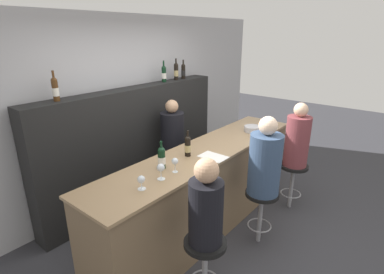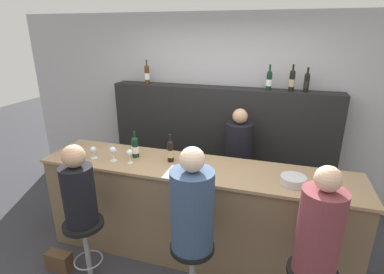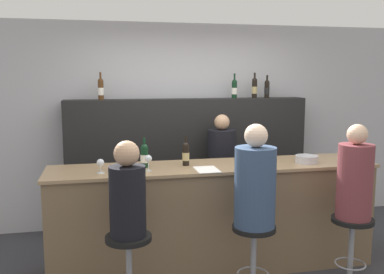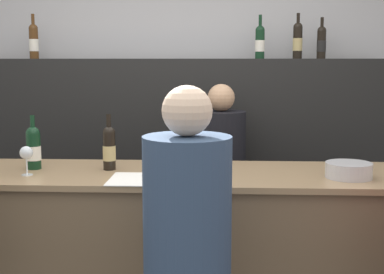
{
  "view_description": "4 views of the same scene",
  "coord_description": "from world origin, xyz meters",
  "px_view_note": "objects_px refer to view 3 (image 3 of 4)",
  "views": [
    {
      "loc": [
        -2.63,
        -1.6,
        2.36
      ],
      "look_at": [
        -0.22,
        0.35,
        1.27
      ],
      "focal_mm": 28.0,
      "sensor_mm": 36.0,
      "label": 1
    },
    {
      "loc": [
        0.79,
        -2.32,
        2.35
      ],
      "look_at": [
        -0.04,
        0.35,
        1.36
      ],
      "focal_mm": 28.0,
      "sensor_mm": 36.0,
      "label": 2
    },
    {
      "loc": [
        -1.1,
        -3.69,
        1.94
      ],
      "look_at": [
        -0.24,
        0.25,
        1.36
      ],
      "focal_mm": 40.0,
      "sensor_mm": 36.0,
      "label": 3
    },
    {
      "loc": [
        0.3,
        -2.4,
        1.63
      ],
      "look_at": [
        0.16,
        0.34,
        1.24
      ],
      "focal_mm": 50.0,
      "sensor_mm": 36.0,
      "label": 4
    }
  ],
  "objects_px": {
    "wine_bottle_backbar_3": "(267,89)",
    "bar_stool_right": "(352,233)",
    "wine_glass_1": "(127,160)",
    "guest_seated_middle": "(255,183)",
    "bar_stool_middle": "(254,241)",
    "metal_bowl": "(307,159)",
    "wine_bottle_backbar_1": "(234,89)",
    "bar_stool_left": "(129,252)",
    "wine_bottle_backbar_0": "(101,89)",
    "wine_bottle_counter_0": "(144,155)",
    "wine_glass_2": "(148,159)",
    "guest_seated_left": "(128,194)",
    "wine_glass_0": "(100,163)",
    "bartender": "(221,181)",
    "guest_seated_right": "(355,178)",
    "wine_bottle_counter_1": "(186,153)",
    "wine_bottle_backbar_2": "(254,88)"
  },
  "relations": [
    {
      "from": "wine_bottle_backbar_3",
      "to": "bar_stool_right",
      "type": "relative_size",
      "value": 0.45
    },
    {
      "from": "wine_glass_1",
      "to": "guest_seated_middle",
      "type": "xyz_separation_m",
      "value": [
        1.04,
        -0.55,
        -0.14
      ]
    },
    {
      "from": "bar_stool_middle",
      "to": "metal_bowl",
      "type": "bearing_deg",
      "value": 36.52
    },
    {
      "from": "wine_bottle_backbar_1",
      "to": "bar_stool_left",
      "type": "distance_m",
      "value": 2.73
    },
    {
      "from": "wine_bottle_backbar_0",
      "to": "bar_stool_middle",
      "type": "xyz_separation_m",
      "value": [
        1.25,
        -1.9,
        -1.27
      ]
    },
    {
      "from": "wine_bottle_counter_0",
      "to": "wine_glass_1",
      "type": "bearing_deg",
      "value": -137.21
    },
    {
      "from": "bar_stool_middle",
      "to": "bar_stool_right",
      "type": "distance_m",
      "value": 0.95
    },
    {
      "from": "wine_bottle_counter_0",
      "to": "bar_stool_right",
      "type": "height_order",
      "value": "wine_bottle_counter_0"
    },
    {
      "from": "wine_bottle_backbar_3",
      "to": "wine_glass_1",
      "type": "distance_m",
      "value": 2.41
    },
    {
      "from": "wine_glass_2",
      "to": "bar_stool_middle",
      "type": "xyz_separation_m",
      "value": [
        0.84,
        -0.55,
        -0.66
      ]
    },
    {
      "from": "wine_bottle_backbar_3",
      "to": "metal_bowl",
      "type": "xyz_separation_m",
      "value": [
        -0.1,
        -1.33,
        -0.67
      ]
    },
    {
      "from": "wine_glass_1",
      "to": "guest_seated_left",
      "type": "distance_m",
      "value": 0.58
    },
    {
      "from": "wine_glass_0",
      "to": "guest_seated_middle",
      "type": "height_order",
      "value": "guest_seated_middle"
    },
    {
      "from": "bar_stool_left",
      "to": "bartender",
      "type": "height_order",
      "value": "bartender"
    },
    {
      "from": "wine_bottle_backbar_0",
      "to": "wine_glass_2",
      "type": "relative_size",
      "value": 2.2
    },
    {
      "from": "guest_seated_left",
      "to": "bar_stool_middle",
      "type": "relative_size",
      "value": 1.19
    },
    {
      "from": "wine_glass_0",
      "to": "guest_seated_right",
      "type": "height_order",
      "value": "guest_seated_right"
    },
    {
      "from": "guest_seated_right",
      "to": "metal_bowl",
      "type": "bearing_deg",
      "value": 107.75
    },
    {
      "from": "bar_stool_left",
      "to": "wine_glass_0",
      "type": "bearing_deg",
      "value": 110.36
    },
    {
      "from": "guest_seated_middle",
      "to": "bar_stool_right",
      "type": "distance_m",
      "value": 1.08
    },
    {
      "from": "metal_bowl",
      "to": "wine_bottle_backbar_3",
      "type": "bearing_deg",
      "value": 85.88
    },
    {
      "from": "wine_bottle_backbar_1",
      "to": "bar_stool_middle",
      "type": "xyz_separation_m",
      "value": [
        -0.42,
        -1.9,
        -1.26
      ]
    },
    {
      "from": "wine_bottle_backbar_0",
      "to": "bar_stool_right",
      "type": "distance_m",
      "value": 3.17
    },
    {
      "from": "bar_stool_left",
      "to": "guest_seated_left",
      "type": "xyz_separation_m",
      "value": [
        -0.0,
        0.0,
        0.49
      ]
    },
    {
      "from": "wine_bottle_backbar_0",
      "to": "guest_seated_right",
      "type": "height_order",
      "value": "wine_bottle_backbar_0"
    },
    {
      "from": "bar_stool_left",
      "to": "bar_stool_middle",
      "type": "xyz_separation_m",
      "value": [
        1.08,
        0.0,
        0.0
      ]
    },
    {
      "from": "wine_bottle_counter_0",
      "to": "wine_bottle_backbar_0",
      "type": "xyz_separation_m",
      "value": [
        -0.39,
        1.19,
        0.61
      ]
    },
    {
      "from": "wine_bottle_backbar_1",
      "to": "wine_glass_0",
      "type": "height_order",
      "value": "wine_bottle_backbar_1"
    },
    {
      "from": "wine_bottle_backbar_0",
      "to": "bartender",
      "type": "relative_size",
      "value": 0.22
    },
    {
      "from": "wine_glass_0",
      "to": "metal_bowl",
      "type": "height_order",
      "value": "wine_glass_0"
    },
    {
      "from": "wine_bottle_backbar_3",
      "to": "guest_seated_middle",
      "type": "xyz_separation_m",
      "value": [
        -0.86,
        -1.9,
        -0.74
      ]
    },
    {
      "from": "wine_bottle_counter_1",
      "to": "wine_bottle_backbar_3",
      "type": "distance_m",
      "value": 1.87
    },
    {
      "from": "wine_bottle_backbar_3",
      "to": "bar_stool_middle",
      "type": "bearing_deg",
      "value": -114.45
    },
    {
      "from": "wine_bottle_counter_1",
      "to": "wine_bottle_backbar_3",
      "type": "relative_size",
      "value": 1.01
    },
    {
      "from": "wine_bottle_backbar_0",
      "to": "wine_glass_0",
      "type": "relative_size",
      "value": 2.52
    },
    {
      "from": "wine_bottle_backbar_0",
      "to": "bar_stool_right",
      "type": "relative_size",
      "value": 0.5
    },
    {
      "from": "wine_glass_2",
      "to": "bar_stool_right",
      "type": "xyz_separation_m",
      "value": [
        1.79,
        -0.55,
        -0.66
      ]
    },
    {
      "from": "wine_bottle_counter_1",
      "to": "metal_bowl",
      "type": "bearing_deg",
      "value": -6.68
    },
    {
      "from": "wine_bottle_counter_1",
      "to": "guest_seated_middle",
      "type": "distance_m",
      "value": 0.86
    },
    {
      "from": "wine_glass_1",
      "to": "guest_seated_middle",
      "type": "relative_size",
      "value": 0.18
    },
    {
      "from": "wine_glass_1",
      "to": "bar_stool_right",
      "type": "height_order",
      "value": "wine_glass_1"
    },
    {
      "from": "guest_seated_middle",
      "to": "wine_glass_1",
      "type": "bearing_deg",
      "value": 152.12
    },
    {
      "from": "wine_bottle_backbar_3",
      "to": "wine_glass_1",
      "type": "bearing_deg",
      "value": -144.65
    },
    {
      "from": "wine_bottle_counter_0",
      "to": "wine_glass_2",
      "type": "relative_size",
      "value": 1.94
    },
    {
      "from": "wine_bottle_backbar_1",
      "to": "wine_bottle_backbar_3",
      "type": "bearing_deg",
      "value": -0.0
    },
    {
      "from": "wine_bottle_backbar_1",
      "to": "wine_glass_1",
      "type": "distance_m",
      "value": 2.08
    },
    {
      "from": "wine_bottle_counter_1",
      "to": "wine_bottle_backbar_2",
      "type": "height_order",
      "value": "wine_bottle_backbar_2"
    },
    {
      "from": "guest_seated_left",
      "to": "guest_seated_middle",
      "type": "distance_m",
      "value": 1.08
    },
    {
      "from": "wine_bottle_counter_0",
      "to": "bartender",
      "type": "distance_m",
      "value": 1.36
    },
    {
      "from": "wine_glass_0",
      "to": "guest_seated_right",
      "type": "distance_m",
      "value": 2.3
    }
  ]
}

